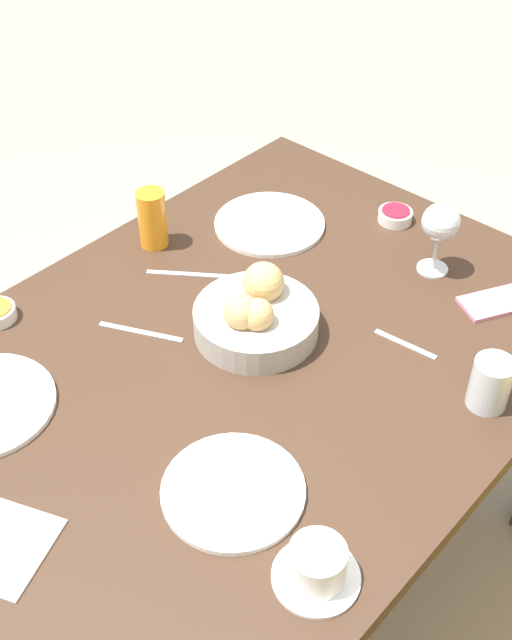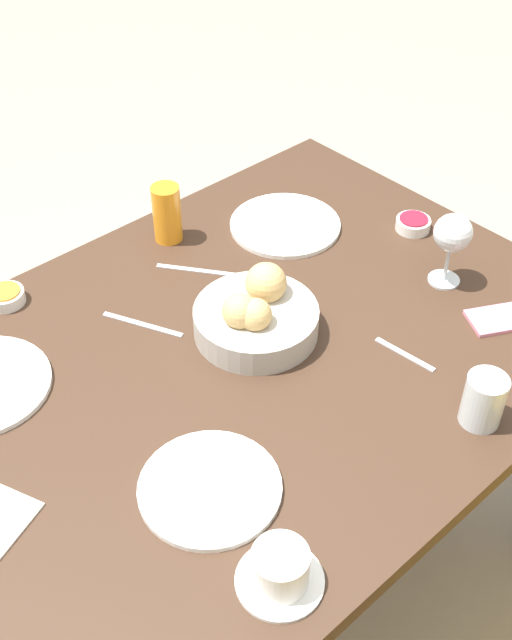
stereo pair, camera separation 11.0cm
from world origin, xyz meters
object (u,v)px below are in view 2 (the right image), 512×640
juice_glass (167,213)px  water_tumbler (484,400)px  plate_near_left (285,225)px  knife_silver (143,324)px  bread_basket (256,315)px  plate_far_center (210,488)px  jam_bowl_honey (5,297)px  fork_silver (196,270)px  cell_phone (507,318)px  jam_bowl_berry (413,224)px  spoon_coffee (405,354)px  wine_glass (452,235)px  coffee_cup (280,570)px

juice_glass → water_tumbler: 0.76m
plate_near_left → knife_silver: size_ratio=1.56×
plate_near_left → bread_basket: bearing=37.2°
knife_silver → plate_far_center: bearing=68.5°
jam_bowl_honey → fork_silver: bearing=153.0°
plate_near_left → cell_phone: size_ratio=1.45×
jam_bowl_berry → bread_basket: bearing=2.0°
plate_near_left → fork_silver: plate_near_left is taller
plate_far_center → fork_silver: bearing=-126.9°
water_tumbler → knife_silver: size_ratio=0.61×
water_tumbler → knife_silver: bearing=-64.3°
plate_far_center → water_tumbler: 0.47m
jam_bowl_berry → jam_bowl_honey: size_ratio=1.00×
cell_phone → jam_bowl_berry: bearing=-107.6°
spoon_coffee → jam_bowl_berry: bearing=-142.5°
plate_far_center → wine_glass: (-0.68, -0.08, 0.11)m
cell_phone → plate_far_center: bearing=-6.5°
spoon_coffee → knife_silver: bearing=-51.8°
bread_basket → jam_bowl_honey: bearing=-52.2°
wine_glass → cell_phone: (0.00, 0.15, -0.11)m
fork_silver → cell_phone: (-0.34, 0.52, 0.00)m
wine_glass → coffee_cup: 0.76m
juice_glass → plate_far_center: bearing=57.7°
bread_basket → coffee_cup: size_ratio=1.85×
wine_glass → knife_silver: size_ratio=1.00×
bread_basket → jam_bowl_berry: bread_basket is taller
juice_glass → cell_phone: bearing=116.1°
jam_bowl_honey → water_tumbler: bearing=118.2°
plate_near_left → knife_silver: (0.42, 0.05, -0.00)m
coffee_cup → spoon_coffee: 0.51m
coffee_cup → juice_glass: bearing=-117.2°
knife_silver → fork_silver: bearing=-161.2°
coffee_cup → fork_silver: (-0.36, -0.63, -0.03)m
knife_silver → cell_phone: cell_phone is taller
plate_far_center → wine_glass: 0.69m
plate_near_left → juice_glass: size_ratio=1.91×
bread_basket → water_tumbler: (-0.13, 0.41, 0.01)m
bread_basket → plate_far_center: (0.30, 0.22, -0.03)m
fork_silver → spoon_coffee: (-0.12, 0.45, 0.00)m
jam_bowl_berry → juice_glass: bearing=-38.6°
knife_silver → wine_glass: bearing=150.4°
plate_near_left → juice_glass: bearing=-32.7°
plate_far_center → coffee_cup: size_ratio=1.77×
plate_near_left → coffee_cup: bearing=45.7°
wine_glass → plate_far_center: bearing=6.6°
cell_phone → juice_glass: bearing=-63.9°
spoon_coffee → coffee_cup: bearing=20.2°
coffee_cup → plate_near_left: bearing=-134.3°
wine_glass → jam_bowl_honey: (0.69, -0.53, -0.10)m
water_tumbler → wine_glass: size_ratio=0.61×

